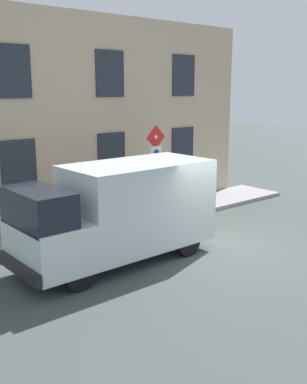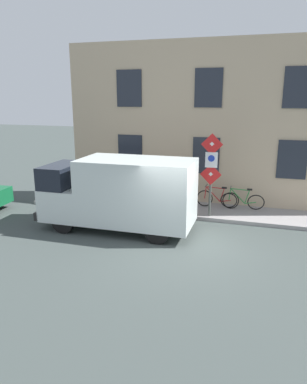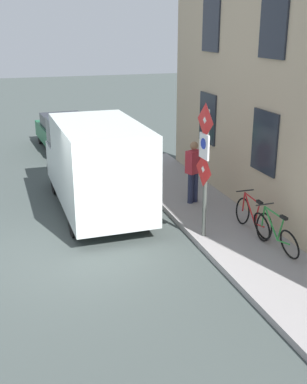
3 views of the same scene
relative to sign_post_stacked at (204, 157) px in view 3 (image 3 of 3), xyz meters
name	(u,v)px [view 3 (image 3 of 3)]	position (x,y,z in m)	size (l,w,h in m)	color
ground_plane	(69,250)	(-3.03, 0.48, -2.05)	(80.00, 80.00, 0.00)	#3D4644
sidewalk_slab	(223,227)	(0.80, 0.48, -1.98)	(2.00, 14.11, 0.14)	gray
building_facade	(282,90)	(2.14, 0.48, 1.31)	(0.75, 12.11, 6.71)	tan
sign_post_stacked	(204,157)	(0.00, 0.00, 0.00)	(0.15, 0.56, 2.98)	#474C47
delivery_van	(96,163)	(-1.90, 2.79, -0.71)	(2.06, 5.35, 2.50)	silver
parked_hatchback	(65,131)	(-1.75, 9.98, -1.31)	(2.01, 4.11, 1.38)	#115931
bicycle_green	(275,233)	(1.25, -1.11, -1.54)	(0.46, 1.72, 0.89)	black
bicycle_red	(253,217)	(1.25, -0.13, -1.54)	(0.46, 1.71, 0.89)	black
pedestrian	(193,170)	(0.67, 2.18, -0.98)	(0.47, 0.40, 1.72)	#262B47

